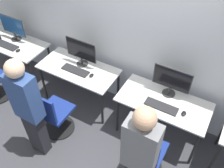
{
  "coord_description": "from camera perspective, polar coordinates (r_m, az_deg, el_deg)",
  "views": [
    {
      "loc": [
        1.24,
        -2.06,
        3.34
      ],
      "look_at": [
        0.0,
        0.12,
        0.9
      ],
      "focal_mm": 40.0,
      "sensor_mm": 36.0,
      "label": 1
    }
  ],
  "objects": [
    {
      "name": "ground_plane",
      "position": [
        4.11,
        -0.87,
        -10.12
      ],
      "size": [
        20.0,
        20.0,
        0.0
      ],
      "primitive_type": "plane",
      "color": "#3D3D42"
    },
    {
      "name": "wall_back",
      "position": [
        3.62,
        4.96,
        11.69
      ],
      "size": [
        12.0,
        0.05,
        2.8
      ],
      "color": "silver",
      "rests_on": "ground_plane"
    },
    {
      "name": "desk_far_left",
      "position": [
        4.94,
        -21.62,
        8.06
      ],
      "size": [
        1.28,
        0.62,
        0.75
      ],
      "color": "silver",
      "rests_on": "ground_plane"
    },
    {
      "name": "monitor_far_left",
      "position": [
        4.82,
        -21.72,
        12.0
      ],
      "size": [
        0.53,
        0.19,
        0.45
      ],
      "color": "#2D2D2D",
      "rests_on": "desk_far_left"
    },
    {
      "name": "keyboard_far_left",
      "position": [
        4.83,
        -22.93,
        8.15
      ],
      "size": [
        0.46,
        0.15,
        0.02
      ],
      "color": "#262628",
      "rests_on": "desk_far_left"
    },
    {
      "name": "mouse_far_left",
      "position": [
        4.61,
        -20.7,
        7.17
      ],
      "size": [
        0.06,
        0.09,
        0.03
      ],
      "color": "black",
      "rests_on": "desk_far_left"
    },
    {
      "name": "desk_left",
      "position": [
        4.07,
        -7.62,
        2.74
      ],
      "size": [
        1.28,
        0.62,
        0.75
      ],
      "color": "silver",
      "rests_on": "ground_plane"
    },
    {
      "name": "monitor_left",
      "position": [
        3.93,
        -7.09,
        7.4
      ],
      "size": [
        0.53,
        0.19,
        0.45
      ],
      "color": "#2D2D2D",
      "rests_on": "desk_left"
    },
    {
      "name": "keyboard_left",
      "position": [
        3.97,
        -8.36,
        3.13
      ],
      "size": [
        0.46,
        0.15,
        0.02
      ],
      "color": "#262628",
      "rests_on": "desk_left"
    },
    {
      "name": "mouse_left",
      "position": [
        3.84,
        -4.71,
        1.96
      ],
      "size": [
        0.06,
        0.09,
        0.03
      ],
      "color": "black",
      "rests_on": "desk_left"
    },
    {
      "name": "office_chair_left",
      "position": [
        3.89,
        -13.09,
        -7.05
      ],
      "size": [
        0.48,
        0.48,
        0.91
      ],
      "color": "black",
      "rests_on": "ground_plane"
    },
    {
      "name": "person_left",
      "position": [
        3.33,
        -18.59,
        -5.19
      ],
      "size": [
        0.36,
        0.22,
        1.69
      ],
      "color": "#232328",
      "rests_on": "ground_plane"
    },
    {
      "name": "desk_right",
      "position": [
        3.6,
        11.61,
        -4.83
      ],
      "size": [
        1.28,
        0.62,
        0.75
      ],
      "color": "silver",
      "rests_on": "ground_plane"
    },
    {
      "name": "monitor_right",
      "position": [
        3.49,
        13.44,
        0.76
      ],
      "size": [
        0.53,
        0.19,
        0.45
      ],
      "color": "#2D2D2D",
      "rests_on": "desk_right"
    },
    {
      "name": "keyboard_right",
      "position": [
        3.46,
        11.18,
        -5.02
      ],
      "size": [
        0.46,
        0.15,
        0.02
      ],
      "color": "#262628",
      "rests_on": "desk_right"
    },
    {
      "name": "mouse_right",
      "position": [
        3.44,
        16.09,
        -6.49
      ],
      "size": [
        0.06,
        0.09,
        0.03
      ],
      "color": "black",
      "rests_on": "desk_right"
    },
    {
      "name": "office_chair_right",
      "position": [
        3.44,
        7.68,
        -15.93
      ],
      "size": [
        0.48,
        0.48,
        0.91
      ],
      "color": "black",
      "rests_on": "ground_plane"
    },
    {
      "name": "person_right",
      "position": [
        2.77,
        6.23,
        -16.18
      ],
      "size": [
        0.36,
        0.22,
        1.71
      ],
      "color": "#232328",
      "rests_on": "ground_plane"
    }
  ]
}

